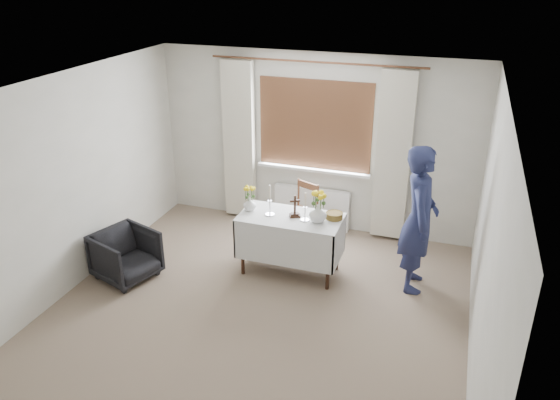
% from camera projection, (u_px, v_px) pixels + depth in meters
% --- Properties ---
extents(ground, '(5.00, 5.00, 0.00)m').
position_uv_depth(ground, '(251.00, 321.00, 5.93)').
color(ground, gray).
rests_on(ground, ground).
extents(altar_table, '(1.24, 0.64, 0.76)m').
position_uv_depth(altar_table, '(290.00, 244.00, 6.71)').
color(altar_table, silver).
rests_on(altar_table, ground).
extents(wooden_chair, '(0.51, 0.51, 0.84)m').
position_uv_depth(wooden_chair, '(300.00, 214.00, 7.42)').
color(wooden_chair, brown).
rests_on(wooden_chair, ground).
extents(armchair, '(0.85, 0.84, 0.61)m').
position_uv_depth(armchair, '(126.00, 255.00, 6.62)').
color(armchair, black).
rests_on(armchair, ground).
extents(person, '(0.49, 0.68, 1.76)m').
position_uv_depth(person, '(419.00, 219.00, 6.23)').
color(person, '#22284F').
rests_on(person, ground).
extents(radiator, '(1.10, 0.10, 0.60)m').
position_uv_depth(radiator, '(312.00, 207.00, 7.90)').
color(radiator, white).
rests_on(radiator, ground).
extents(wooden_cross, '(0.16, 0.14, 0.28)m').
position_uv_depth(wooden_cross, '(295.00, 206.00, 6.50)').
color(wooden_cross, black).
rests_on(wooden_cross, altar_table).
extents(candlestick_left, '(0.12, 0.12, 0.39)m').
position_uv_depth(candlestick_left, '(270.00, 200.00, 6.52)').
color(candlestick_left, silver).
rests_on(candlestick_left, altar_table).
extents(candlestick_right, '(0.12, 0.12, 0.36)m').
position_uv_depth(candlestick_right, '(305.00, 207.00, 6.39)').
color(candlestick_right, silver).
rests_on(candlestick_right, altar_table).
extents(flower_vase_left, '(0.19, 0.19, 0.17)m').
position_uv_depth(flower_vase_left, '(250.00, 204.00, 6.69)').
color(flower_vase_left, silver).
rests_on(flower_vase_left, altar_table).
extents(flower_vase_right, '(0.23, 0.23, 0.22)m').
position_uv_depth(flower_vase_right, '(318.00, 213.00, 6.39)').
color(flower_vase_right, silver).
rests_on(flower_vase_right, altar_table).
extents(wicker_basket, '(0.21, 0.21, 0.08)m').
position_uv_depth(wicker_basket, '(334.00, 215.00, 6.50)').
color(wicker_basket, brown).
rests_on(wicker_basket, altar_table).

